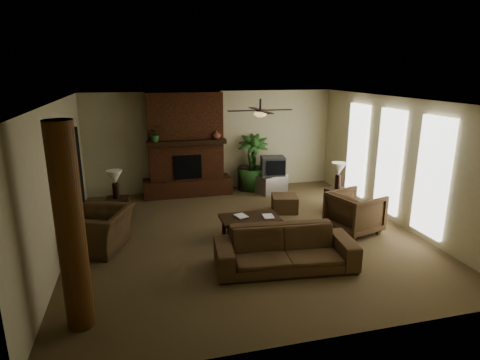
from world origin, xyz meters
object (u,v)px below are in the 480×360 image
object	(u,v)px
sofa	(285,242)
lamp_right	(339,171)
floor_vase	(244,176)
log_column	(70,230)
side_table_left	(118,210)
armchair_right	(355,210)
lamp_left	(115,179)
ottoman	(285,203)
side_table_right	(338,200)
coffee_table	(250,219)
floor_plant	(252,175)
tv_stand	(271,183)
armchair_left	(98,223)

from	to	relation	value
sofa	lamp_right	world-z (taller)	lamp_right
floor_vase	lamp_right	xyz separation A→B (m)	(1.78, -2.18, 0.57)
log_column	side_table_left	xyz separation A→B (m)	(0.36, 3.90, -1.12)
armchair_right	lamp_left	size ratio (longest dim) A/B	1.49
ottoman	sofa	bearing A→B (deg)	-110.33
ottoman	floor_vase	size ratio (longest dim) A/B	0.78
ottoman	side_table_right	size ratio (longest dim) A/B	1.09
armchair_right	coffee_table	distance (m)	2.26
sofa	armchair_right	bearing A→B (deg)	35.86
log_column	floor_vase	world-z (taller)	log_column
armchair_right	side_table_left	distance (m)	5.27
log_column	floor_plant	world-z (taller)	log_column
floor_vase	lamp_left	distance (m)	3.85
log_column	armchair_right	size ratio (longest dim) A/B	2.89
ottoman	floor_vase	xyz separation A→B (m)	(-0.50, 1.97, 0.23)
sofa	tv_stand	size ratio (longest dim) A/B	2.86
log_column	floor_plant	size ratio (longest dim) A/B	1.76
log_column	coffee_table	world-z (taller)	log_column
armchair_left	tv_stand	distance (m)	5.19
lamp_right	sofa	bearing A→B (deg)	-132.42
ottoman	tv_stand	xyz separation A→B (m)	(0.20, 1.60, 0.05)
side_table_left	log_column	bearing A→B (deg)	-95.21
coffee_table	side_table_right	size ratio (longest dim) A/B	2.18
side_table_right	ottoman	bearing A→B (deg)	168.12
log_column	armchair_left	bearing A→B (deg)	88.54
armchair_left	armchair_right	bearing A→B (deg)	105.65
ottoman	side_table_right	bearing A→B (deg)	-11.88
log_column	ottoman	xyz separation A→B (m)	(4.28, 3.58, -1.20)
armchair_right	floor_plant	size ratio (longest dim) A/B	0.61
sofa	lamp_right	distance (m)	3.44
floor_plant	tv_stand	bearing A→B (deg)	-38.51
armchair_left	armchair_right	xyz separation A→B (m)	(5.21, -0.46, -0.04)
log_column	ottoman	distance (m)	5.71
floor_plant	floor_vase	bearing A→B (deg)	-180.00
sofa	floor_vase	bearing A→B (deg)	89.79
side_table_left	lamp_right	distance (m)	5.28
armchair_left	armchair_right	distance (m)	5.23
tv_stand	lamp_right	bearing A→B (deg)	-82.68
log_column	floor_vase	bearing A→B (deg)	55.75
armchair_left	armchair_right	world-z (taller)	armchair_left
lamp_left	lamp_right	bearing A→B (deg)	-5.95
armchair_right	side_table_right	distance (m)	1.35
coffee_table	tv_stand	distance (m)	3.20
log_column	sofa	distance (m)	3.50
armchair_right	floor_vase	xyz separation A→B (m)	(-1.49, 3.54, -0.05)
armchair_left	side_table_right	distance (m)	5.57
ottoman	side_table_right	world-z (taller)	side_table_right
sofa	armchair_right	world-z (taller)	armchair_right
log_column	side_table_left	distance (m)	4.08
ottoman	lamp_left	distance (m)	4.03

